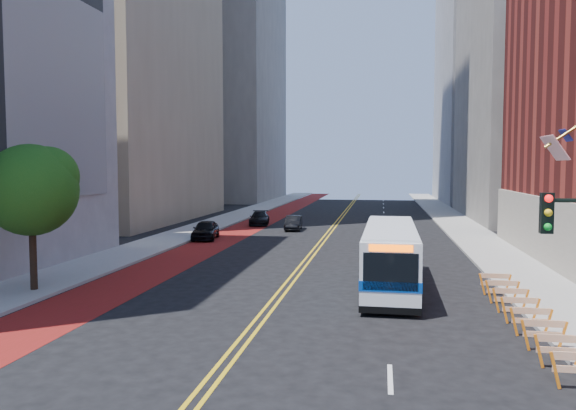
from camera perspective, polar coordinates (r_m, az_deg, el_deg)
The scene contains 16 objects.
ground at distance 18.81m, azimuth -5.00°, elevation -14.12°, with size 160.00×160.00×0.00m, color black.
sidewalk_left at distance 50.43m, azimuth -9.69°, elevation -2.63°, with size 4.00×140.00×0.15m, color gray.
sidewalk_right at distance 48.24m, azimuth 18.39°, elevation -3.08°, with size 4.00×140.00×0.15m, color gray.
bus_lane_paint at distance 49.30m, azimuth -5.40°, elevation -2.82°, with size 3.60×140.00×0.01m, color #60150D.
center_line_inner at distance 47.89m, azimuth 3.81°, elevation -3.02°, with size 0.14×140.00×0.01m, color gold.
center_line_outer at distance 47.86m, azimuth 4.24°, elevation -3.03°, with size 0.14×140.00×0.01m, color gold.
lane_dashes at distance 55.61m, azimuth 9.75°, elevation -2.09°, with size 0.14×98.20×0.01m.
midrise_right_near at distance 69.33m, azimuth 25.72°, elevation 15.39°, with size 18.00×26.00×40.00m, color slate.
midrise_right_far at distance 99.66m, azimuth 21.43°, elevation 16.28°, with size 20.00×28.00×55.00m, color gray.
midrise_left_far at distance 102.98m, azimuth -7.31°, elevation 18.97°, with size 20.00×26.00×65.00m, color slate.
construction_barriers at distance 21.96m, azimuth 22.97°, elevation -9.94°, with size 1.42×10.91×1.00m.
street_tree at distance 28.18m, azimuth -24.51°, elevation 1.73°, with size 4.20×4.20×6.70m.
transit_bus at distance 27.36m, azimuth 10.34°, elevation -5.06°, with size 2.54×10.97×3.01m.
car_a at distance 45.18m, azimuth -8.37°, elevation -2.51°, with size 1.80×4.47×1.52m, color black.
car_b at distance 51.21m, azimuth 0.56°, elevation -1.83°, with size 1.37×3.94×1.30m, color black.
car_c at distance 55.66m, azimuth -2.92°, elevation -1.35°, with size 1.85×4.56×1.32m, color black.
Camera 1 is at (4.51, -17.30, 5.85)m, focal length 35.00 mm.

